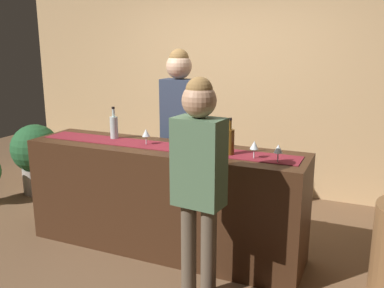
{
  "coord_description": "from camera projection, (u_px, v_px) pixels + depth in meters",
  "views": [
    {
      "loc": [
        1.66,
        -3.16,
        1.86
      ],
      "look_at": [
        0.28,
        0.0,
        1.01
      ],
      "focal_mm": 39.5,
      "sensor_mm": 36.0,
      "label": 1
    }
  ],
  "objects": [
    {
      "name": "bartender",
      "position": [
        179.0,
        117.0,
        4.19
      ],
      "size": [
        0.35,
        0.25,
        1.78
      ],
      "rotation": [
        0.0,
        0.0,
        3.1
      ],
      "color": "#26262B",
      "rests_on": "ground"
    },
    {
      "name": "ground_plane",
      "position": [
        164.0,
        247.0,
        3.9
      ],
      "size": [
        10.0,
        10.0,
        0.0
      ],
      "primitive_type": "plane",
      "color": "brown"
    },
    {
      "name": "wine_glass_mid_counter",
      "position": [
        146.0,
        133.0,
        3.7
      ],
      "size": [
        0.07,
        0.07,
        0.14
      ],
      "color": "silver",
      "rests_on": "bar_counter"
    },
    {
      "name": "wine_bottle_amber",
      "position": [
        230.0,
        141.0,
        3.37
      ],
      "size": [
        0.07,
        0.07,
        0.3
      ],
      "color": "brown",
      "rests_on": "bar_counter"
    },
    {
      "name": "wine_glass_far_end",
      "position": [
        278.0,
        149.0,
        3.15
      ],
      "size": [
        0.07,
        0.07,
        0.14
      ],
      "color": "silver",
      "rests_on": "bar_counter"
    },
    {
      "name": "customer_sipping",
      "position": [
        199.0,
        171.0,
        2.83
      ],
      "size": [
        0.36,
        0.24,
        1.64
      ],
      "rotation": [
        0.0,
        0.0,
        -0.11
      ],
      "color": "brown",
      "rests_on": "ground"
    },
    {
      "name": "potted_plant_tall",
      "position": [
        36.0,
        154.0,
        5.21
      ],
      "size": [
        0.59,
        0.59,
        0.86
      ],
      "color": "#9E9389",
      "rests_on": "ground"
    },
    {
      "name": "wine_bottle_clear",
      "position": [
        114.0,
        127.0,
        3.93
      ],
      "size": [
        0.07,
        0.07,
        0.3
      ],
      "color": "#B2C6C1",
      "rests_on": "bar_counter"
    },
    {
      "name": "wine_bottle_green",
      "position": [
        201.0,
        137.0,
        3.53
      ],
      "size": [
        0.07,
        0.07,
        0.3
      ],
      "color": "#194723",
      "rests_on": "bar_counter"
    },
    {
      "name": "back_wall",
      "position": [
        233.0,
        74.0,
        5.24
      ],
      "size": [
        6.0,
        0.12,
        2.9
      ],
      "primitive_type": "cube",
      "color": "tan",
      "rests_on": "ground"
    },
    {
      "name": "bar_counter",
      "position": [
        164.0,
        198.0,
        3.78
      ],
      "size": [
        2.5,
        0.6,
        0.96
      ],
      "primitive_type": "cube",
      "color": "#3D2314",
      "rests_on": "ground"
    },
    {
      "name": "wine_glass_near_customer",
      "position": [
        254.0,
        146.0,
        3.26
      ],
      "size": [
        0.07,
        0.07,
        0.14
      ],
      "color": "silver",
      "rests_on": "bar_counter"
    },
    {
      "name": "counter_runner_cloth",
      "position": [
        163.0,
        146.0,
        3.67
      ],
      "size": [
        2.38,
        0.28,
        0.01
      ],
      "primitive_type": "cube",
      "color": "maroon",
      "rests_on": "bar_counter"
    }
  ]
}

